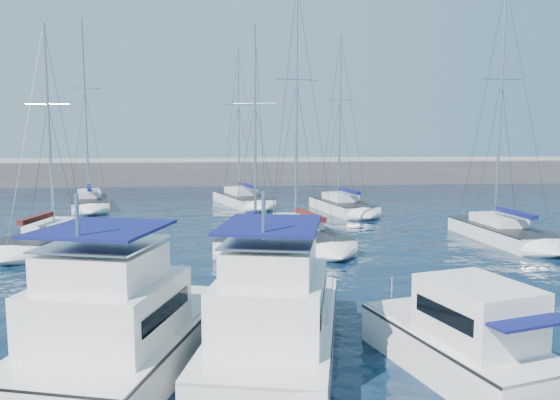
{
  "coord_description": "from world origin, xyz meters",
  "views": [
    {
      "loc": [
        0.28,
        -20.63,
        6.74
      ],
      "look_at": [
        2.87,
        9.67,
        3.0
      ],
      "focal_mm": 35.0,
      "sensor_mm": 36.0,
      "label": 1
    }
  ],
  "objects": [
    {
      "name": "ground",
      "position": [
        0.0,
        0.0,
        0.0
      ],
      "size": [
        220.0,
        220.0,
        0.0
      ],
      "primitive_type": "plane",
      "color": "black",
      "rests_on": "ground"
    },
    {
      "name": "sailboat_mid_b",
      "position": [
        -10.69,
        12.17,
        0.51
      ],
      "size": [
        4.15,
        8.08,
        13.41
      ],
      "rotation": [
        0.0,
        0.0,
        -0.15
      ],
      "color": "silver",
      "rests_on": "ground"
    },
    {
      "name": "motor_yacht_stbd_outer",
      "position": [
        6.58,
        -6.6,
        0.94
      ],
      "size": [
        4.21,
        6.75,
        3.2
      ],
      "rotation": [
        0.0,
        0.0,
        0.27
      ],
      "color": "silver",
      "rests_on": "ground"
    },
    {
      "name": "sailboat_mid_d",
      "position": [
        4.39,
        12.38,
        0.52
      ],
      "size": [
        5.2,
        9.86,
        16.06
      ],
      "rotation": [
        0.0,
        0.0,
        0.23
      ],
      "color": "silver",
      "rests_on": "ground"
    },
    {
      "name": "sailboat_mid_e",
      "position": [
        17.09,
        11.92,
        0.54
      ],
      "size": [
        3.73,
        8.76,
        16.2
      ],
      "rotation": [
        0.0,
        0.0,
        0.08
      ],
      "color": "silver",
      "rests_on": "ground"
    },
    {
      "name": "motor_yacht_stbd_inner",
      "position": [
        1.46,
        -5.11,
        1.13
      ],
      "size": [
        5.31,
        9.78,
        4.69
      ],
      "rotation": [
        0.0,
        0.0,
        -0.21
      ],
      "color": "silver",
      "rests_on": "ground"
    },
    {
      "name": "sailboat_mid_c",
      "position": [
        1.42,
        11.72,
        0.52
      ],
      "size": [
        4.65,
        8.17,
        13.54
      ],
      "rotation": [
        0.0,
        0.0,
        -0.23
      ],
      "color": "silver",
      "rests_on": "ground"
    },
    {
      "name": "sailboat_back_b",
      "position": [
        1.07,
        30.74,
        0.52
      ],
      "size": [
        5.88,
        9.6,
        15.08
      ],
      "rotation": [
        0.0,
        0.0,
        0.32
      ],
      "color": "silver",
      "rests_on": "ground"
    },
    {
      "name": "sailboat_back_c",
      "position": [
        9.56,
        25.16,
        0.53
      ],
      "size": [
        4.75,
        8.87,
        15.34
      ],
      "rotation": [
        0.0,
        0.0,
        0.21
      ],
      "color": "silver",
      "rests_on": "ground"
    },
    {
      "name": "motor_yacht_port_inner",
      "position": [
        -2.95,
        -5.43,
        1.13
      ],
      "size": [
        5.99,
        9.08,
        4.69
      ],
      "rotation": [
        0.0,
        0.0,
        -0.27
      ],
      "color": "silver",
      "rests_on": "ground"
    },
    {
      "name": "sailboat_back_a",
      "position": [
        -12.8,
        29.77,
        0.55
      ],
      "size": [
        5.34,
        9.44,
        17.31
      ],
      "rotation": [
        0.0,
        0.0,
        0.27
      ],
      "color": "silver",
      "rests_on": "ground"
    },
    {
      "name": "breakwater",
      "position": [
        0.0,
        52.0,
        1.05
      ],
      "size": [
        160.0,
        6.0,
        4.45
      ],
      "color": "#424244",
      "rests_on": "ground"
    }
  ]
}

